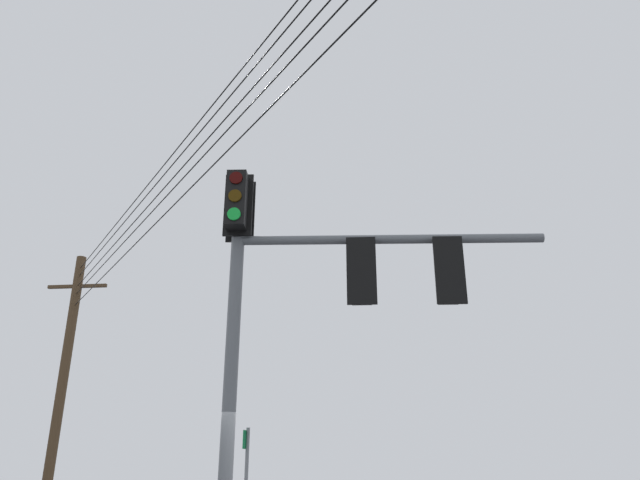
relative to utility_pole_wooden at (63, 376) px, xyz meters
name	(u,v)px	position (x,y,z in m)	size (l,w,h in m)	color
signal_mast_assembly	(302,282)	(-15.60, -1.52, -0.33)	(2.91, 4.42, 6.12)	slate
utility_pole_wooden	(63,376)	(0.00, 0.00, 0.00)	(1.41, 1.96, 9.23)	#4C3823
overhead_wire_span	(288,47)	(-16.60, -0.73, 2.96)	(33.20, 1.48, 2.28)	black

